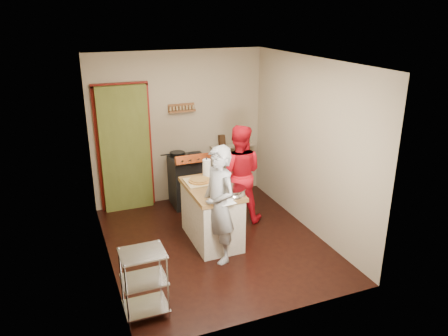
{
  "coord_description": "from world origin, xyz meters",
  "views": [
    {
      "loc": [
        -1.96,
        -5.27,
        3.23
      ],
      "look_at": [
        0.13,
        0.0,
        1.14
      ],
      "focal_mm": 35.0,
      "sensor_mm": 36.0,
      "label": 1
    }
  ],
  "objects": [
    {
      "name": "floor",
      "position": [
        0.0,
        0.0,
        0.0
      ],
      "size": [
        3.5,
        3.5,
        0.0
      ],
      "primitive_type": "plane",
      "color": "black",
      "rests_on": "ground"
    },
    {
      "name": "stove",
      "position": [
        0.05,
        1.42,
        0.45
      ],
      "size": [
        0.6,
        0.63,
        1.0
      ],
      "color": "black",
      "rests_on": "ground"
    },
    {
      "name": "back_wall",
      "position": [
        -0.64,
        1.78,
        1.13
      ],
      "size": [
        3.0,
        0.44,
        2.6
      ],
      "color": "gray",
      "rests_on": "ground"
    },
    {
      "name": "person_red",
      "position": [
        0.62,
        0.59,
        0.78
      ],
      "size": [
        0.95,
        0.87,
        1.57
      ],
      "primitive_type": "imported",
      "rotation": [
        0.0,
        0.0,
        2.68
      ],
      "color": "red",
      "rests_on": "ground"
    },
    {
      "name": "right_wall",
      "position": [
        1.5,
        0.0,
        1.3
      ],
      "size": [
        0.04,
        3.5,
        2.6
      ],
      "primitive_type": "cube",
      "color": "gray",
      "rests_on": "ground"
    },
    {
      "name": "island",
      "position": [
        -0.01,
        0.1,
        0.45
      ],
      "size": [
        0.68,
        1.23,
        1.15
      ],
      "color": "beige",
      "rests_on": "ground"
    },
    {
      "name": "ceiling",
      "position": [
        0.0,
        0.0,
        2.61
      ],
      "size": [
        3.0,
        3.5,
        0.02
      ],
      "primitive_type": "cube",
      "color": "white",
      "rests_on": "back_wall"
    },
    {
      "name": "wire_shelving",
      "position": [
        -1.28,
        -1.2,
        0.44
      ],
      "size": [
        0.48,
        0.4,
        0.8
      ],
      "color": "silver",
      "rests_on": "ground"
    },
    {
      "name": "left_wall",
      "position": [
        -1.5,
        0.0,
        1.3
      ],
      "size": [
        0.04,
        3.5,
        2.6
      ],
      "primitive_type": "cube",
      "color": "gray",
      "rests_on": "ground"
    },
    {
      "name": "person_stripe",
      "position": [
        -0.1,
        -0.41,
        0.8
      ],
      "size": [
        0.52,
        0.66,
        1.61
      ],
      "primitive_type": "imported",
      "rotation": [
        0.0,
        0.0,
        -1.32
      ],
      "color": "silver",
      "rests_on": "ground"
    }
  ]
}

